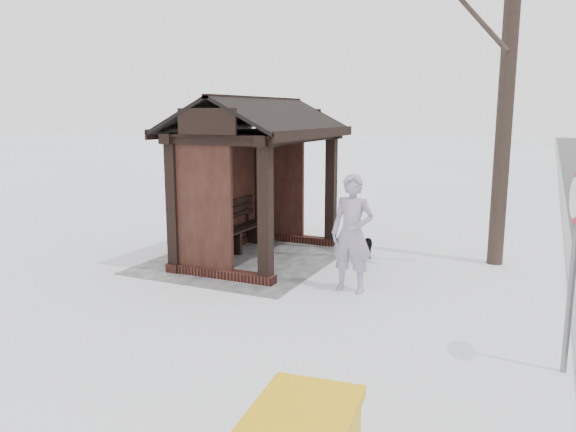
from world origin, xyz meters
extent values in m
plane|color=white|center=(0.00, 0.00, 0.00)|extent=(120.00, 120.00, 0.00)
cube|color=gray|center=(0.00, 5.50, 0.01)|extent=(120.00, 0.15, 0.06)
cube|color=#98989D|center=(0.00, -0.20, 0.01)|extent=(4.20, 3.20, 0.02)
cube|color=#3A1715|center=(0.00, -0.90, 0.08)|extent=(3.30, 0.22, 0.16)
cube|color=#3A1715|center=(-1.50, 0.00, 0.08)|extent=(0.22, 2.10, 0.16)
cube|color=#3A1715|center=(1.50, 0.00, 0.08)|extent=(0.22, 2.10, 0.16)
cube|color=black|center=(-1.50, 0.90, 1.15)|extent=(0.20, 0.20, 2.30)
cube|color=black|center=(1.50, 0.90, 1.15)|extent=(0.20, 0.20, 2.30)
cube|color=black|center=(-1.50, -0.90, 1.15)|extent=(0.20, 0.20, 2.30)
cube|color=black|center=(1.50, -0.90, 1.15)|extent=(0.20, 0.20, 2.30)
cube|color=black|center=(0.00, -0.90, 1.23)|extent=(2.80, 0.08, 2.14)
cube|color=black|center=(-1.50, -0.31, 1.23)|extent=(0.08, 1.17, 2.14)
cube|color=black|center=(1.50, -0.31, 1.23)|extent=(0.08, 1.17, 2.14)
cube|color=black|center=(0.00, 0.90, 2.36)|extent=(3.40, 0.20, 0.18)
cube|color=black|center=(0.00, -0.90, 2.36)|extent=(3.40, 0.20, 0.18)
cylinder|color=black|center=(-1.50, 4.20, 4.28)|extent=(0.29, 0.29, 8.55)
imported|color=#9F91AB|center=(1.22, 2.28, 0.94)|extent=(0.46, 0.69, 1.87)
imported|color=black|center=(-0.72, 1.86, 0.26)|extent=(0.64, 0.31, 0.53)
cube|color=#E8AC0D|center=(6.18, 3.57, 0.75)|extent=(1.10, 0.81, 0.09)
cylinder|color=slate|center=(2.93, 5.30, 1.08)|extent=(0.07, 0.07, 2.16)
cylinder|color=white|center=(2.93, 5.26, 1.93)|extent=(0.43, 0.10, 0.43)
camera|label=1|loc=(9.41, 4.97, 2.81)|focal=35.00mm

